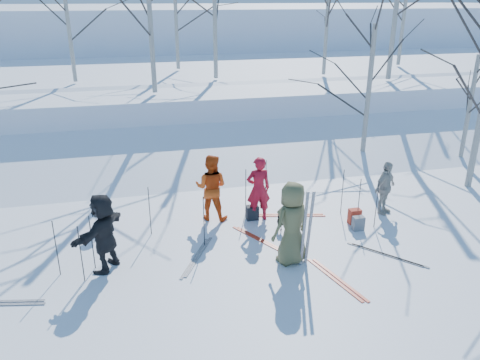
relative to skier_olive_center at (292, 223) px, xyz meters
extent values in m
plane|color=white|center=(-0.71, 0.66, -1.00)|extent=(120.00, 120.00, 0.00)
cube|color=white|center=(-0.71, 7.66, -0.85)|extent=(70.00, 9.49, 4.12)
cube|color=white|center=(-0.71, 17.66, 0.00)|extent=(70.00, 18.00, 2.20)
cube|color=white|center=(-0.71, 38.66, 1.00)|extent=(90.00, 30.00, 6.00)
imported|color=brown|center=(0.00, 0.00, 0.00)|extent=(1.14, 0.96, 2.00)
imported|color=#A90F22|center=(-0.15, 2.34, -0.08)|extent=(0.67, 0.44, 1.84)
imported|color=#CA420F|center=(-1.40, 2.70, -0.06)|extent=(1.12, 1.02, 1.87)
imported|color=#A90F22|center=(-4.39, 2.78, -0.53)|extent=(0.51, 0.68, 0.94)
imported|color=beige|center=(3.46, 1.92, -0.22)|extent=(0.98, 0.77, 1.55)
imported|color=black|center=(-4.19, 0.68, -0.08)|extent=(1.39, 1.73, 1.84)
imported|color=black|center=(0.33, 1.43, -0.73)|extent=(0.53, 0.71, 0.54)
cube|color=silver|center=(0.20, -0.26, -0.05)|extent=(0.11, 0.17, 1.90)
cube|color=silver|center=(0.34, -0.23, -0.05)|extent=(0.10, 0.23, 1.89)
cylinder|color=black|center=(-5.22, 0.66, -0.33)|extent=(0.02, 0.02, 1.34)
cylinder|color=black|center=(-1.85, 1.19, -0.33)|extent=(0.02, 0.02, 1.34)
cylinder|color=black|center=(-4.67, 0.27, -0.33)|extent=(0.02, 0.02, 1.34)
cylinder|color=black|center=(2.40, 1.41, -0.33)|extent=(0.02, 0.02, 1.34)
cylinder|color=black|center=(2.28, 2.17, -0.33)|extent=(0.02, 0.02, 1.34)
cylinder|color=black|center=(2.79, 1.15, -0.33)|extent=(0.02, 0.02, 1.34)
cylinder|color=black|center=(-0.39, 2.82, -0.33)|extent=(0.02, 0.02, 1.34)
cylinder|color=black|center=(0.39, 3.45, -0.33)|extent=(0.02, 0.02, 1.34)
cylinder|color=black|center=(-3.11, 2.13, -0.33)|extent=(0.02, 0.02, 1.34)
cylinder|color=black|center=(-4.47, 0.75, -0.33)|extent=(0.02, 0.02, 1.34)
cube|color=#B52E1B|center=(2.36, 1.48, -0.79)|extent=(0.32, 0.22, 0.42)
cube|color=slate|center=(2.28, 1.11, -0.81)|extent=(0.30, 0.20, 0.38)
cube|color=black|center=(-0.31, 2.38, -0.80)|extent=(0.34, 0.24, 0.40)
camera|label=1|loc=(-3.35, -9.04, 4.83)|focal=35.00mm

